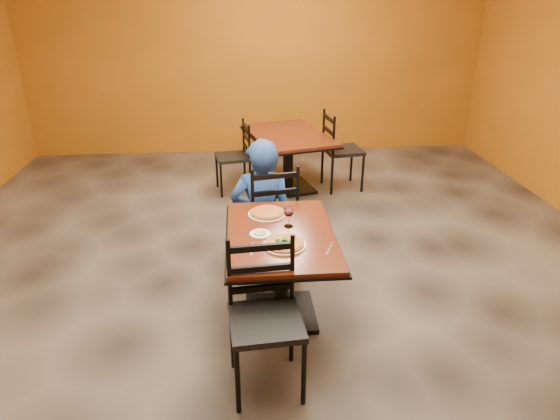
{
  "coord_description": "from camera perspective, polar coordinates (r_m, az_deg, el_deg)",
  "views": [
    {
      "loc": [
        -0.28,
        -3.81,
        2.44
      ],
      "look_at": [
        0.01,
        -0.3,
        0.85
      ],
      "focal_mm": 31.76,
      "sensor_mm": 36.0,
      "label": 1
    }
  ],
  "objects": [
    {
      "name": "dip",
      "position": [
        3.7,
        -2.3,
        -2.65
      ],
      "size": [
        0.09,
        0.09,
        0.01
      ],
      "primitive_type": "cylinder",
      "color": "tan",
      "rests_on": "side_plate"
    },
    {
      "name": "plate_far",
      "position": [
        4.03,
        -1.5,
        -0.46
      ],
      "size": [
        0.31,
        0.31,
        0.01
      ],
      "primitive_type": "cylinder",
      "color": "white",
      "rests_on": "table_main"
    },
    {
      "name": "table_main",
      "position": [
        3.82,
        0.08,
        -5.25
      ],
      "size": [
        0.83,
        1.23,
        0.75
      ],
      "color": "#56200D",
      "rests_on": "floor"
    },
    {
      "name": "fork",
      "position": [
        3.51,
        -3.25,
        -4.49
      ],
      "size": [
        0.03,
        0.19,
        0.0
      ],
      "primitive_type": "cube",
      "rotation": [
        0.0,
        0.0,
        -0.09
      ],
      "color": "silver",
      "rests_on": "table_main"
    },
    {
      "name": "chair_main_near",
      "position": [
        3.21,
        -1.63,
        -12.86
      ],
      "size": [
        0.49,
        0.49,
        1.01
      ],
      "primitive_type": null,
      "rotation": [
        0.0,
        0.0,
        0.08
      ],
      "color": "black",
      "rests_on": "floor"
    },
    {
      "name": "wine_glass",
      "position": [
        3.79,
        0.99,
        -0.67
      ],
      "size": [
        0.08,
        0.08,
        0.18
      ],
      "primitive_type": null,
      "color": "white",
      "rests_on": "table_main"
    },
    {
      "name": "knife",
      "position": [
        3.54,
        5.77,
        -4.35
      ],
      "size": [
        0.1,
        0.2,
        0.0
      ],
      "primitive_type": "cube",
      "rotation": [
        0.0,
        0.0,
        -0.43
      ],
      "color": "silver",
      "rests_on": "table_main"
    },
    {
      "name": "pizza_main",
      "position": [
        3.54,
        0.51,
        -3.84
      ],
      "size": [
        0.28,
        0.28,
        0.02
      ],
      "primitive_type": "cylinder",
      "color": "#93350A",
      "rests_on": "plate_main"
    },
    {
      "name": "pizza_far",
      "position": [
        4.02,
        -1.5,
        -0.25
      ],
      "size": [
        0.28,
        0.28,
        0.02
      ],
      "primitive_type": "cylinder",
      "color": "orange",
      "rests_on": "plate_far"
    },
    {
      "name": "chair_second_left",
      "position": [
        6.38,
        -5.49,
        6.04
      ],
      "size": [
        0.48,
        0.48,
        0.91
      ],
      "primitive_type": null,
      "rotation": [
        0.0,
        0.0,
        -1.39
      ],
      "color": "black",
      "rests_on": "floor"
    },
    {
      "name": "wall_back",
      "position": [
        7.88,
        -2.82,
        17.38
      ],
      "size": [
        7.0,
        0.01,
        3.0
      ],
      "primitive_type": "cube",
      "color": "#B55F14",
      "rests_on": "ground"
    },
    {
      "name": "plate_main",
      "position": [
        3.55,
        0.51,
        -4.07
      ],
      "size": [
        0.31,
        0.31,
        0.01
      ],
      "primitive_type": "cylinder",
      "color": "white",
      "rests_on": "table_main"
    },
    {
      "name": "chair_main_far",
      "position": [
        4.68,
        -1.15,
        -0.17
      ],
      "size": [
        0.53,
        0.53,
        1.01
      ],
      "primitive_type": null,
      "rotation": [
        0.0,
        0.0,
        3.32
      ],
      "color": "black",
      "rests_on": "floor"
    },
    {
      "name": "diner",
      "position": [
        4.68,
        -2.11,
        1.14
      ],
      "size": [
        0.61,
        0.4,
        1.2
      ],
      "primitive_type": "imported",
      "rotation": [
        0.0,
        0.0,
        3.13
      ],
      "color": "navy",
      "rests_on": "floor"
    },
    {
      "name": "floor",
      "position": [
        4.54,
        -0.46,
        -8.27
      ],
      "size": [
        7.0,
        8.0,
        0.01
      ],
      "primitive_type": "cube",
      "color": "black",
      "rests_on": "ground"
    },
    {
      "name": "side_plate",
      "position": [
        3.71,
        -2.29,
        -2.77
      ],
      "size": [
        0.16,
        0.16,
        0.01
      ],
      "primitive_type": "cylinder",
      "color": "white",
      "rests_on": "table_main"
    },
    {
      "name": "chair_second_right",
      "position": [
        6.5,
        7.27,
        6.79
      ],
      "size": [
        0.52,
        0.52,
        1.02
      ],
      "primitive_type": null,
      "rotation": [
        0.0,
        0.0,
        1.71
      ],
      "color": "black",
      "rests_on": "floor"
    },
    {
      "name": "table_second",
      "position": [
        6.38,
        0.95,
        7.14
      ],
      "size": [
        1.22,
        1.53,
        0.75
      ],
      "rotation": [
        0.0,
        0.0,
        0.25
      ],
      "color": "#56200D",
      "rests_on": "floor"
    }
  ]
}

